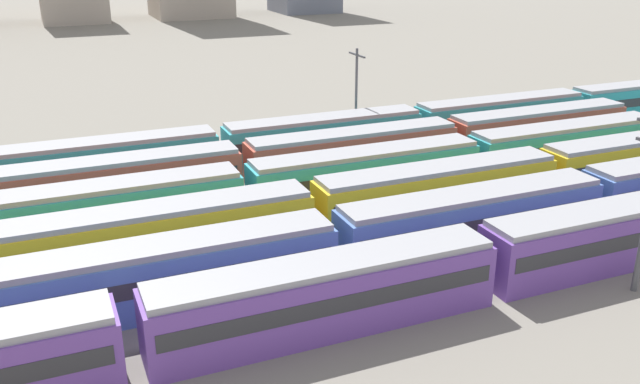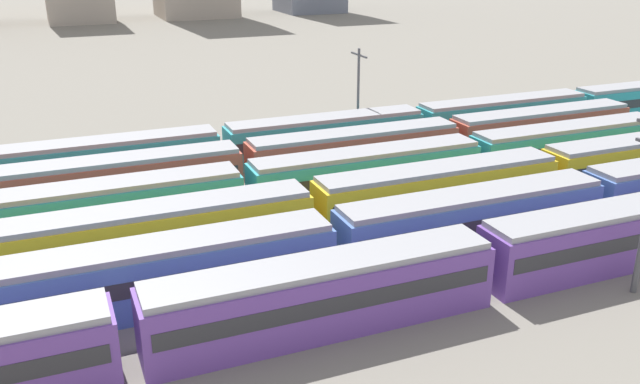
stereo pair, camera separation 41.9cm
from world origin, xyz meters
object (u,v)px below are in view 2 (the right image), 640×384
object	(u,v)px
train_track_3	(367,174)
catenary_pole_1	(358,91)
train_track_5	(419,126)
train_track_2	(312,211)
train_track_4	(244,166)
train_track_1	(590,199)

from	to	relation	value
train_track_3	catenary_pole_1	distance (m)	14.84
train_track_5	train_track_2	bearing A→B (deg)	-137.44
catenary_pole_1	train_track_5	bearing A→B (deg)	-31.28
train_track_5	train_track_4	bearing A→B (deg)	-164.33
train_track_4	train_track_3	bearing A→B (deg)	-32.93
train_track_2	train_track_4	bearing A→B (deg)	98.44
train_track_4	catenary_pole_1	size ratio (longest dim) A/B	8.34
train_track_1	train_track_2	xyz separation A→B (m)	(-18.17, 5.20, 0.00)
train_track_2	train_track_5	xyz separation A→B (m)	(16.99, 15.60, 0.00)
train_track_2	train_track_4	world-z (taller)	same
train_track_1	train_track_4	bearing A→B (deg)	141.65
train_track_1	train_track_3	bearing A→B (deg)	138.34
train_track_1	train_track_4	size ratio (longest dim) A/B	1.51
train_track_3	train_track_5	distance (m)	14.78
train_track_1	train_track_4	distance (m)	25.14
train_track_2	catenary_pole_1	size ratio (longest dim) A/B	8.34
train_track_3	catenary_pole_1	bearing A→B (deg)	67.41
train_track_4	catenary_pole_1	distance (m)	16.18
train_track_1	train_track_5	distance (m)	20.83
train_track_1	train_track_5	xyz separation A→B (m)	(-1.18, 20.80, 0.00)
train_track_3	train_track_4	size ratio (longest dim) A/B	1.25
train_track_3	train_track_5	world-z (taller)	same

